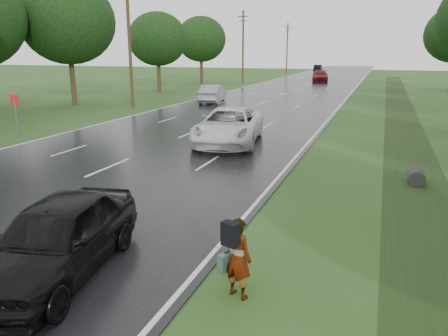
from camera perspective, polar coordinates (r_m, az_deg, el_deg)
name	(u,v)px	position (r m, az deg, el deg)	size (l,w,h in m)	color
road	(292,91)	(52.52, 8.83, 9.93)	(14.00, 180.00, 0.04)	black
edge_stripe_east	(351,92)	(51.65, 16.29, 9.46)	(0.12, 180.00, 0.01)	silver
edge_stripe_west	(237,89)	(54.23, 1.72, 10.29)	(0.12, 180.00, 0.01)	silver
center_line	(292,91)	(52.52, 8.83, 9.96)	(0.12, 180.00, 0.01)	silver
drainage_ditch	(406,138)	(25.49, 22.68, 3.65)	(2.20, 120.00, 0.56)	#1E3012
road_sign	(15,107)	(26.31, -25.61, 7.22)	(0.50, 0.06, 2.30)	slate
utility_pole_mid	(130,43)	(36.83, -12.24, 15.72)	(1.60, 0.26, 10.00)	#3C2418
utility_pole_far	(243,46)	(64.31, 2.50, 15.62)	(1.60, 0.26, 10.00)	#3C2418
utility_pole_distant	(287,47)	(93.36, 8.25, 15.32)	(1.60, 0.26, 10.00)	#3C2418
tree_west_c	(68,21)	(40.24, -19.76, 17.58)	(7.80, 7.80, 10.43)	#3C2418
tree_west_d	(158,39)	(51.47, -8.67, 16.31)	(6.60, 6.60, 8.80)	#3C2418
tree_west_f	(201,39)	(64.38, -3.01, 16.45)	(7.00, 7.00, 9.29)	#3C2418
pedestrian	(237,257)	(8.38, 1.72, -11.50)	(0.78, 0.80, 1.60)	#A5998C
white_pickup	(229,126)	(21.95, 0.63, 5.49)	(2.92, 6.33, 1.76)	silver
dark_sedan	(57,238)	(9.71, -20.98, -8.48)	(1.93, 4.81, 1.64)	black
silver_sedan	(212,94)	(39.73, -1.52, 9.69)	(1.69, 4.86, 1.60)	gray
far_car_red	(320,76)	(68.22, 12.47, 11.62)	(2.30, 5.65, 1.64)	maroon
far_car_dark	(318,68)	(100.56, 12.20, 12.61)	(1.64, 4.71, 1.55)	black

